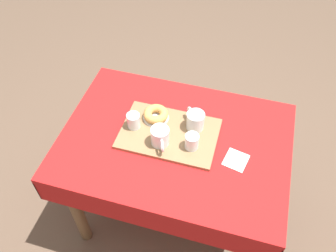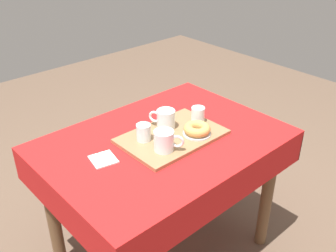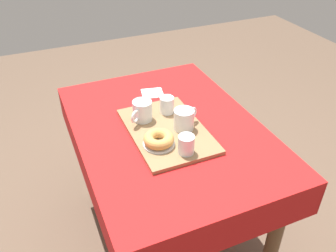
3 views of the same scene
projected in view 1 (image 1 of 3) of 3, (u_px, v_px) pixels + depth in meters
ground_plane at (173, 210)px, 2.28m from camera, size 6.00×6.00×0.00m
dining_table at (174, 155)px, 1.82m from camera, size 1.11×0.80×0.74m
serving_tray at (169, 134)px, 1.73m from camera, size 0.47×0.31×0.02m
tea_mug_left at (195, 121)px, 1.72m from camera, size 0.10×0.12×0.09m
tea_mug_right at (160, 137)px, 1.65m from camera, size 0.09×0.13×0.09m
water_glass_near at (134, 121)px, 1.73m from camera, size 0.07×0.07×0.08m
water_glass_far at (192, 142)px, 1.64m from camera, size 0.07×0.07×0.08m
donut_plate_left at (156, 118)px, 1.79m from camera, size 0.13×0.13×0.01m
sugar_donut_left at (156, 114)px, 1.77m from camera, size 0.13×0.13×0.04m
paper_napkin at (236, 160)px, 1.64m from camera, size 0.12×0.13×0.01m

